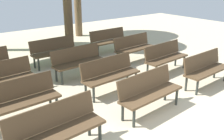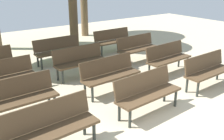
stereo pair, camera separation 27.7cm
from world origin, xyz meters
The scene contains 11 objects.
bench_r0_c0 centered at (-2.28, 1.49, 0.50)m, with size 1.62×0.56×0.87m.
bench_r0_c1 centered at (-0.06, 1.57, 0.50)m, with size 1.63×0.57×0.87m.
bench_r0_c2 centered at (2.16, 1.65, 0.50)m, with size 1.62×0.53×0.87m.
bench_r1_c0 centered at (-2.40, 2.89, 0.50)m, with size 1.61×0.52×0.87m.
bench_r1_c1 centered at (-0.09, 2.92, 0.50)m, with size 1.62×0.56×0.87m.
bench_r1_c2 centered at (2.12, 3.01, 0.50)m, with size 1.63×0.58×0.87m.
bench_r2_c0 centered at (-2.37, 4.26, 0.50)m, with size 1.62×0.55×0.87m.
bench_r2_c1 centered at (-0.18, 4.30, 0.50)m, with size 1.62×0.54×0.87m.
bench_r2_c2 centered at (2.12, 4.42, 0.50)m, with size 1.63×0.57×0.87m.
bench_r3_c1 centered at (-0.23, 5.72, 0.50)m, with size 1.61×0.52×0.87m.
bench_r3_c2 centered at (2.09, 5.78, 0.50)m, with size 1.60×0.49×0.87m.
Camera 1 is at (-3.75, -1.85, 2.81)m, focal length 40.95 mm.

